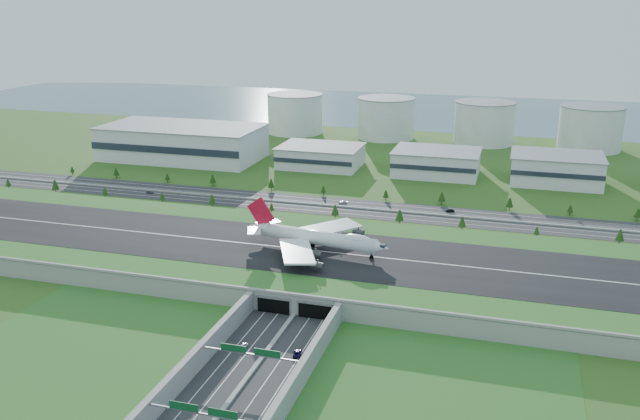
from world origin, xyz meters
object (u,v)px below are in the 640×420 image
(car_2, at_px, (297,353))
(car_4, at_px, (150,192))
(boeing_747, at_px, (317,237))
(car_5, at_px, (450,211))
(car_7, at_px, (343,202))
(fuel_tank_a, at_px, (295,114))
(car_0, at_px, (242,346))

(car_2, xyz_separation_m, car_4, (-154.85, 168.14, -0.00))
(boeing_747, distance_m, car_5, 114.85)
(car_5, height_order, car_7, car_5)
(car_4, distance_m, car_7, 124.53)
(fuel_tank_a, relative_size, car_4, 10.40)
(car_4, bearing_deg, car_7, -91.60)
(fuel_tank_a, height_order, car_5, fuel_tank_a)
(fuel_tank_a, height_order, car_2, fuel_tank_a)
(fuel_tank_a, distance_m, boeing_747, 328.93)
(car_2, height_order, car_7, car_2)
(car_7, bearing_deg, boeing_747, -4.89)
(car_4, height_order, car_7, car_4)
(car_0, height_order, car_4, car_0)
(car_0, height_order, car_5, car_0)
(car_0, xyz_separation_m, car_2, (20.28, 1.11, -0.03))
(car_4, bearing_deg, fuel_tank_a, -13.88)
(car_2, distance_m, car_7, 184.08)
(fuel_tank_a, bearing_deg, car_7, -64.31)
(car_5, bearing_deg, car_0, -33.17)
(fuel_tank_a, xyz_separation_m, car_5, (164.29, -206.36, -16.59))
(car_0, height_order, car_7, car_0)
(boeing_747, height_order, car_2, boeing_747)
(fuel_tank_a, height_order, car_0, fuel_tank_a)
(car_5, distance_m, car_7, 64.29)
(boeing_747, bearing_deg, car_4, 155.83)
(car_0, distance_m, car_2, 20.32)
(boeing_747, xyz_separation_m, car_2, (17.32, -80.78, -13.33))
(car_4, xyz_separation_m, car_5, (188.09, 14.89, -0.03))
(car_7, bearing_deg, fuel_tank_a, -166.96)
(car_5, bearing_deg, boeing_747, -43.27)
(car_4, distance_m, car_5, 188.68)
(car_0, xyz_separation_m, car_7, (-10.74, 182.55, -0.06))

